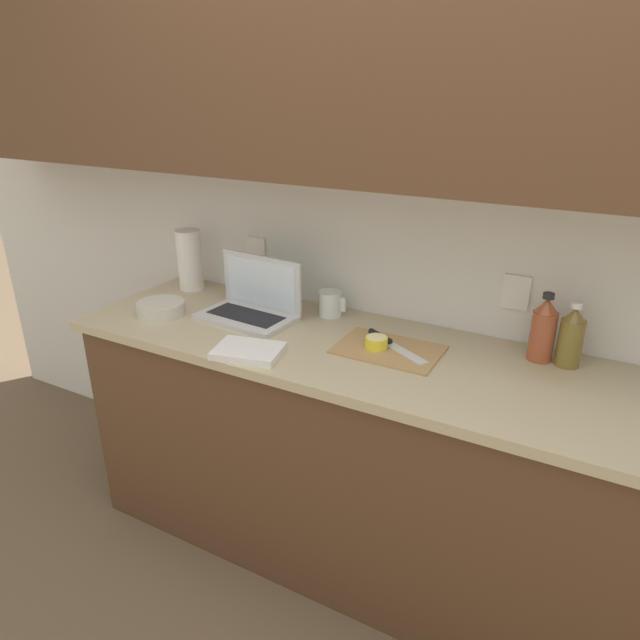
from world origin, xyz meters
The scene contains 13 objects.
ground_plane centered at (0.00, 0.00, 0.00)m, with size 12.00×12.00×0.00m, color brown.
wall_back centered at (0.00, 0.24, 1.56)m, with size 5.20×0.38×2.60m.
counter_unit centered at (0.02, 0.00, 0.45)m, with size 2.53×0.63×0.89m.
laptop centered at (-0.68, 0.06, 0.95)m, with size 0.38×0.24×0.23m.
cutting_board centered at (-0.10, 0.03, 0.89)m, with size 0.35×0.24×0.01m, color tan.
knife centered at (-0.12, 0.07, 0.91)m, with size 0.26×0.16×0.02m.
lemon_half_cut centered at (-0.14, 0.02, 0.92)m, with size 0.08×0.08×0.04m.
bottle_green_soda centered at (0.44, 0.21, 0.99)m, with size 0.08×0.08×0.21m.
bottle_oil_tall centered at (0.35, 0.21, 0.99)m, with size 0.08×0.08×0.23m.
measuring_cup centered at (-0.42, 0.22, 0.94)m, with size 0.11×0.09×0.10m.
bowl_white centered at (-1.01, -0.09, 0.92)m, with size 0.18×0.18×0.05m.
paper_towel_roll centered at (-1.10, 0.20, 1.02)m, with size 0.11×0.11×0.26m.
dish_towel centered at (-0.50, -0.22, 0.90)m, with size 0.22×0.16×0.02m, color white.
Camera 1 is at (0.53, -1.61, 1.73)m, focal length 32.00 mm.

